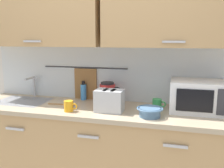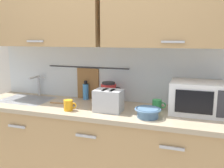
{
  "view_description": "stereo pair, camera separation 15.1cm",
  "coord_description": "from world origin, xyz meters",
  "px_view_note": "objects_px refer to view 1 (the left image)",
  "views": [
    {
      "loc": [
        0.66,
        -1.77,
        1.53
      ],
      "look_at": [
        0.11,
        0.33,
        1.12
      ],
      "focal_mm": 39.12,
      "sensor_mm": 36.0,
      "label": 1
    },
    {
      "loc": [
        0.81,
        -1.72,
        1.53
      ],
      "look_at": [
        0.11,
        0.33,
        1.12
      ],
      "focal_mm": 39.12,
      "sensor_mm": 36.0,
      "label": 2
    }
  ],
  "objects_px": {
    "wooden_spoon": "(65,104)",
    "electric_kettle": "(108,93)",
    "toaster": "(109,101)",
    "mug_by_kettle": "(157,104)",
    "dish_soap_bottle": "(83,92)",
    "mug_near_sink": "(69,106)",
    "microwave": "(197,96)",
    "mixing_bowl": "(150,111)"
  },
  "relations": [
    {
      "from": "mixing_bowl",
      "to": "toaster",
      "type": "height_order",
      "value": "toaster"
    },
    {
      "from": "dish_soap_bottle",
      "to": "mixing_bowl",
      "type": "height_order",
      "value": "dish_soap_bottle"
    },
    {
      "from": "electric_kettle",
      "to": "mixing_bowl",
      "type": "height_order",
      "value": "electric_kettle"
    },
    {
      "from": "mug_by_kettle",
      "to": "microwave",
      "type": "bearing_deg",
      "value": 5.07
    },
    {
      "from": "microwave",
      "to": "mug_near_sink",
      "type": "height_order",
      "value": "microwave"
    },
    {
      "from": "electric_kettle",
      "to": "wooden_spoon",
      "type": "relative_size",
      "value": 0.82
    },
    {
      "from": "dish_soap_bottle",
      "to": "wooden_spoon",
      "type": "height_order",
      "value": "dish_soap_bottle"
    },
    {
      "from": "wooden_spoon",
      "to": "electric_kettle",
      "type": "bearing_deg",
      "value": 25.29
    },
    {
      "from": "microwave",
      "to": "dish_soap_bottle",
      "type": "bearing_deg",
      "value": 173.4
    },
    {
      "from": "microwave",
      "to": "wooden_spoon",
      "type": "distance_m",
      "value": 1.21
    },
    {
      "from": "microwave",
      "to": "mug_by_kettle",
      "type": "xyz_separation_m",
      "value": [
        -0.34,
        -0.03,
        -0.09
      ]
    },
    {
      "from": "toaster",
      "to": "wooden_spoon",
      "type": "bearing_deg",
      "value": 169.73
    },
    {
      "from": "microwave",
      "to": "toaster",
      "type": "xyz_separation_m",
      "value": [
        -0.74,
        -0.2,
        -0.04
      ]
    },
    {
      "from": "mixing_bowl",
      "to": "mug_by_kettle",
      "type": "relative_size",
      "value": 1.78
    },
    {
      "from": "electric_kettle",
      "to": "toaster",
      "type": "distance_m",
      "value": 0.28
    },
    {
      "from": "electric_kettle",
      "to": "dish_soap_bottle",
      "type": "height_order",
      "value": "electric_kettle"
    },
    {
      "from": "mug_near_sink",
      "to": "wooden_spoon",
      "type": "height_order",
      "value": "mug_near_sink"
    },
    {
      "from": "mug_near_sink",
      "to": "wooden_spoon",
      "type": "bearing_deg",
      "value": 124.81
    },
    {
      "from": "dish_soap_bottle",
      "to": "mug_by_kettle",
      "type": "height_order",
      "value": "dish_soap_bottle"
    },
    {
      "from": "mug_near_sink",
      "to": "toaster",
      "type": "bearing_deg",
      "value": 15.88
    },
    {
      "from": "mug_near_sink",
      "to": "wooden_spoon",
      "type": "distance_m",
      "value": 0.22
    },
    {
      "from": "mixing_bowl",
      "to": "wooden_spoon",
      "type": "distance_m",
      "value": 0.84
    },
    {
      "from": "mixing_bowl",
      "to": "mug_by_kettle",
      "type": "xyz_separation_m",
      "value": [
        0.04,
        0.23,
        0.0
      ]
    },
    {
      "from": "mug_near_sink",
      "to": "wooden_spoon",
      "type": "relative_size",
      "value": 0.43
    },
    {
      "from": "mixing_bowl",
      "to": "toaster",
      "type": "relative_size",
      "value": 0.84
    },
    {
      "from": "mixing_bowl",
      "to": "mug_by_kettle",
      "type": "distance_m",
      "value": 0.23
    },
    {
      "from": "electric_kettle",
      "to": "mug_near_sink",
      "type": "relative_size",
      "value": 1.89
    },
    {
      "from": "wooden_spoon",
      "to": "dish_soap_bottle",
      "type": "bearing_deg",
      "value": 68.12
    },
    {
      "from": "mixing_bowl",
      "to": "mug_by_kettle",
      "type": "bearing_deg",
      "value": 80.01
    },
    {
      "from": "toaster",
      "to": "electric_kettle",
      "type": "bearing_deg",
      "value": 108.52
    },
    {
      "from": "electric_kettle",
      "to": "wooden_spoon",
      "type": "xyz_separation_m",
      "value": [
        -0.38,
        -0.18,
        -0.1
      ]
    },
    {
      "from": "mixing_bowl",
      "to": "electric_kettle",
      "type": "bearing_deg",
      "value": 143.81
    },
    {
      "from": "dish_soap_bottle",
      "to": "mug_near_sink",
      "type": "distance_m",
      "value": 0.42
    },
    {
      "from": "microwave",
      "to": "mixing_bowl",
      "type": "bearing_deg",
      "value": -145.51
    },
    {
      "from": "microwave",
      "to": "toaster",
      "type": "bearing_deg",
      "value": -165.09
    },
    {
      "from": "electric_kettle",
      "to": "dish_soap_bottle",
      "type": "xyz_separation_m",
      "value": [
        -0.28,
        0.06,
        -0.01
      ]
    },
    {
      "from": "mug_near_sink",
      "to": "toaster",
      "type": "xyz_separation_m",
      "value": [
        0.34,
        0.1,
        0.05
      ]
    },
    {
      "from": "toaster",
      "to": "mug_by_kettle",
      "type": "bearing_deg",
      "value": 22.65
    },
    {
      "from": "mug_near_sink",
      "to": "mug_by_kettle",
      "type": "distance_m",
      "value": 0.78
    },
    {
      "from": "toaster",
      "to": "wooden_spoon",
      "type": "height_order",
      "value": "toaster"
    },
    {
      "from": "microwave",
      "to": "electric_kettle",
      "type": "distance_m",
      "value": 0.83
    },
    {
      "from": "dish_soap_bottle",
      "to": "toaster",
      "type": "bearing_deg",
      "value": -41.47
    }
  ]
}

